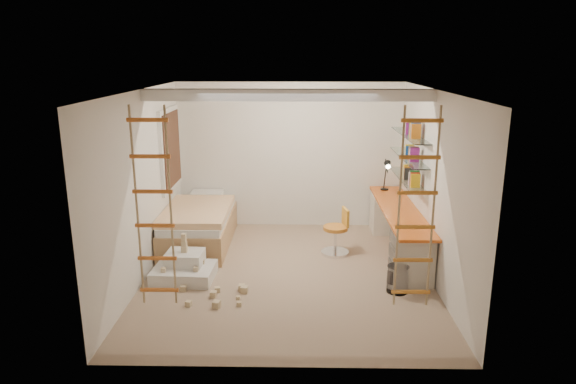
{
  "coord_description": "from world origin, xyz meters",
  "views": [
    {
      "loc": [
        0.13,
        -6.79,
        3.05
      ],
      "look_at": [
        0.0,
        0.3,
        1.15
      ],
      "focal_mm": 32.0,
      "sensor_mm": 36.0,
      "label": 1
    }
  ],
  "objects_px": {
    "bed": "(200,225)",
    "play_platform": "(184,269)",
    "swivel_chair": "(337,237)",
    "desk": "(398,229)"
  },
  "relations": [
    {
      "from": "swivel_chair",
      "to": "play_platform",
      "type": "xyz_separation_m",
      "value": [
        -2.21,
        -0.96,
        -0.13
      ]
    },
    {
      "from": "bed",
      "to": "play_platform",
      "type": "distance_m",
      "value": 1.38
    },
    {
      "from": "swivel_chair",
      "to": "bed",
      "type": "bearing_deg",
      "value": 169.74
    },
    {
      "from": "swivel_chair",
      "to": "desk",
      "type": "bearing_deg",
      "value": 2.43
    },
    {
      "from": "bed",
      "to": "swivel_chair",
      "type": "height_order",
      "value": "swivel_chair"
    },
    {
      "from": "bed",
      "to": "play_platform",
      "type": "xyz_separation_m",
      "value": [
        0.03,
        -1.37,
        -0.19
      ]
    },
    {
      "from": "play_platform",
      "to": "desk",
      "type": "bearing_deg",
      "value": 17.62
    },
    {
      "from": "swivel_chair",
      "to": "play_platform",
      "type": "distance_m",
      "value": 2.41
    },
    {
      "from": "swivel_chair",
      "to": "play_platform",
      "type": "relative_size",
      "value": 0.86
    },
    {
      "from": "desk",
      "to": "play_platform",
      "type": "distance_m",
      "value": 3.33
    }
  ]
}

